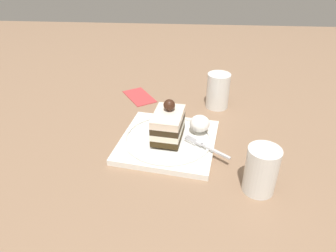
{
  "coord_description": "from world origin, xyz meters",
  "views": [
    {
      "loc": [
        0.07,
        -0.59,
        0.43
      ],
      "look_at": [
        0.02,
        0.02,
        0.05
      ],
      "focal_mm": 32.85,
      "sensor_mm": 36.0,
      "label": 1
    }
  ],
  "objects_px": {
    "whipped_cream_dollop": "(200,123)",
    "drink_glass_near": "(261,173)",
    "dessert_plate": "(168,140)",
    "fork": "(206,146)",
    "cake_slice": "(168,124)",
    "drink_glass_far": "(218,93)",
    "folded_napkin": "(139,96)"
  },
  "relations": [
    {
      "from": "dessert_plate",
      "to": "fork",
      "type": "relative_size",
      "value": 2.51
    },
    {
      "from": "folded_napkin",
      "to": "whipped_cream_dollop",
      "type": "bearing_deg",
      "value": -49.43
    },
    {
      "from": "cake_slice",
      "to": "drink_glass_far",
      "type": "height_order",
      "value": "cake_slice"
    },
    {
      "from": "fork",
      "to": "drink_glass_near",
      "type": "relative_size",
      "value": 1.04
    },
    {
      "from": "dessert_plate",
      "to": "folded_napkin",
      "type": "distance_m",
      "value": 0.27
    },
    {
      "from": "folded_napkin",
      "to": "fork",
      "type": "bearing_deg",
      "value": -55.27
    },
    {
      "from": "drink_glass_near",
      "to": "whipped_cream_dollop",
      "type": "bearing_deg",
      "value": 123.08
    },
    {
      "from": "cake_slice",
      "to": "drink_glass_near",
      "type": "bearing_deg",
      "value": -37.16
    },
    {
      "from": "dessert_plate",
      "to": "drink_glass_far",
      "type": "bearing_deg",
      "value": 57.52
    },
    {
      "from": "cake_slice",
      "to": "whipped_cream_dollop",
      "type": "relative_size",
      "value": 2.19
    },
    {
      "from": "cake_slice",
      "to": "dessert_plate",
      "type": "bearing_deg",
      "value": -110.98
    },
    {
      "from": "drink_glass_far",
      "to": "folded_napkin",
      "type": "distance_m",
      "value": 0.25
    },
    {
      "from": "drink_glass_near",
      "to": "drink_glass_far",
      "type": "distance_m",
      "value": 0.35
    },
    {
      "from": "fork",
      "to": "drink_glass_near",
      "type": "bearing_deg",
      "value": -46.39
    },
    {
      "from": "drink_glass_far",
      "to": "fork",
      "type": "bearing_deg",
      "value": -99.61
    },
    {
      "from": "dessert_plate",
      "to": "folded_napkin",
      "type": "height_order",
      "value": "dessert_plate"
    },
    {
      "from": "dessert_plate",
      "to": "drink_glass_near",
      "type": "height_order",
      "value": "drink_glass_near"
    },
    {
      "from": "fork",
      "to": "whipped_cream_dollop",
      "type": "bearing_deg",
      "value": 100.96
    },
    {
      "from": "drink_glass_near",
      "to": "drink_glass_far",
      "type": "height_order",
      "value": "drink_glass_far"
    },
    {
      "from": "drink_glass_near",
      "to": "drink_glass_far",
      "type": "relative_size",
      "value": 0.96
    },
    {
      "from": "whipped_cream_dollop",
      "to": "drink_glass_near",
      "type": "distance_m",
      "value": 0.21
    },
    {
      "from": "whipped_cream_dollop",
      "to": "dessert_plate",
      "type": "bearing_deg",
      "value": -156.02
    },
    {
      "from": "whipped_cream_dollop",
      "to": "fork",
      "type": "relative_size",
      "value": 0.48
    },
    {
      "from": "fork",
      "to": "drink_glass_near",
      "type": "height_order",
      "value": "drink_glass_near"
    },
    {
      "from": "fork",
      "to": "cake_slice",
      "type": "bearing_deg",
      "value": 157.07
    },
    {
      "from": "drink_glass_near",
      "to": "cake_slice",
      "type": "bearing_deg",
      "value": 142.84
    },
    {
      "from": "dessert_plate",
      "to": "whipped_cream_dollop",
      "type": "bearing_deg",
      "value": 23.98
    },
    {
      "from": "drink_glass_far",
      "to": "drink_glass_near",
      "type": "bearing_deg",
      "value": -80.04
    },
    {
      "from": "dessert_plate",
      "to": "drink_glass_near",
      "type": "xyz_separation_m",
      "value": [
        0.19,
        -0.14,
        0.03
      ]
    },
    {
      "from": "fork",
      "to": "folded_napkin",
      "type": "bearing_deg",
      "value": 124.73
    },
    {
      "from": "drink_glass_far",
      "to": "folded_napkin",
      "type": "relative_size",
      "value": 0.85
    },
    {
      "from": "dessert_plate",
      "to": "fork",
      "type": "xyz_separation_m",
      "value": [
        0.09,
        -0.04,
        0.01
      ]
    }
  ]
}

